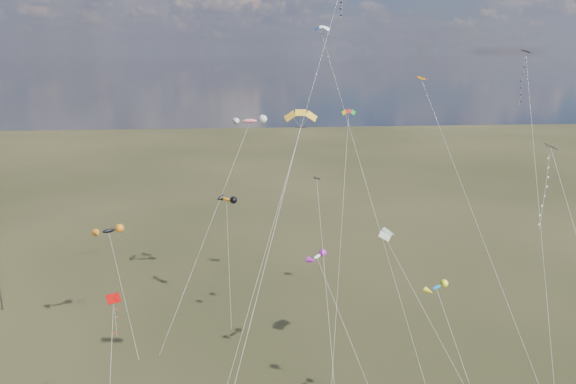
{
  "coord_description": "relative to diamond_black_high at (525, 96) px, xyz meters",
  "views": [
    {
      "loc": [
        -4.65,
        -36.16,
        33.9
      ],
      "look_at": [
        0.0,
        18.0,
        19.0
      ],
      "focal_mm": 32.0,
      "sensor_mm": 36.0,
      "label": 1
    }
  ],
  "objects": [
    {
      "name": "diamond_navy_tall",
      "position": [
        -21.19,
        4.86,
        6.48
      ],
      "size": [
        15.64,
        23.3,
        41.82
      ],
      "color": "#0A0B4B",
      "rests_on": "ground"
    },
    {
      "name": "diamond_navy_right",
      "position": [
        -8.22,
        -20.16,
        -6.4
      ],
      "size": [
        3.08,
        17.61,
        27.19
      ],
      "color": "#11114A",
      "rests_on": "ground"
    },
    {
      "name": "parafoil_yellow",
      "position": [
        -26.64,
        -13.18,
        -0.25
      ],
      "size": [
        10.89,
        17.43,
        29.66
      ],
      "color": "gold",
      "rests_on": "ground"
    },
    {
      "name": "novelty_blue_yellow",
      "position": [
        -15.01,
        -16.36,
        -14.91
      ],
      "size": [
        5.28,
        8.34,
        14.68
      ],
      "color": "#1065AA",
      "rests_on": "ground"
    },
    {
      "name": "diamond_black_high",
      "position": [
        0.0,
        0.0,
        0.0
      ],
      "size": [
        6.94,
        25.54,
        34.12
      ],
      "color": "black",
      "rests_on": "ground"
    },
    {
      "name": "novelty_redwhite_stripe",
      "position": [
        -30.58,
        14.41,
        -4.37
      ],
      "size": [
        13.22,
        17.75,
        25.52
      ],
      "color": "red",
      "rests_on": "ground"
    },
    {
      "name": "diamond_red_low",
      "position": [
        -42.92,
        -14.31,
        -18.02
      ],
      "size": [
        1.46,
        7.93,
        13.5
      ],
      "color": "#A00705",
      "rests_on": "ground"
    },
    {
      "name": "diamond_black_mid",
      "position": [
        -23.12,
        -3.83,
        -15.28
      ],
      "size": [
        0.73,
        14.87,
        20.16
      ],
      "color": "black",
      "rests_on": "ground"
    },
    {
      "name": "parafoil_striped",
      "position": [
        -16.02,
        -4.17,
        -14.11
      ],
      "size": [
        8.27,
        11.93,
        15.73
      ],
      "color": "yellow",
      "rests_on": "ground"
    },
    {
      "name": "novelty_black_orange",
      "position": [
        -47.99,
        4.95,
        -16.27
      ],
      "size": [
        5.9,
        9.59,
        13.46
      ],
      "color": "black",
      "rests_on": "ground"
    },
    {
      "name": "novelty_orange_black",
      "position": [
        -33.88,
        10.89,
        -14.37
      ],
      "size": [
        2.87,
        9.81,
        15.38
      ],
      "color": "orange",
      "rests_on": "ground"
    },
    {
      "name": "parafoil_tricolor",
      "position": [
        -17.43,
        11.94,
        -3.16
      ],
      "size": [
        6.53,
        23.15,
        26.77
      ],
      "color": "yellow",
      "rests_on": "ground"
    },
    {
      "name": "diamond_orange_center",
      "position": [
        -9.85,
        -8.55,
        -8.41
      ],
      "size": [
        10.07,
        17.05,
        31.41
      ],
      "color": "#CE6A00",
      "rests_on": "ground"
    },
    {
      "name": "parafoil_blue_white",
      "position": [
        -21.32,
        10.07,
        7.23
      ],
      "size": [
        9.33,
        23.7,
        37.33
      ],
      "color": "#1144B6",
      "rests_on": "ground"
    },
    {
      "name": "novelty_white_purple",
      "position": [
        -23.75,
        -4.79,
        -16.5
      ],
      "size": [
        6.13,
        10.75,
        13.14
      ],
      "color": "silver",
      "rests_on": "ground"
    }
  ]
}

